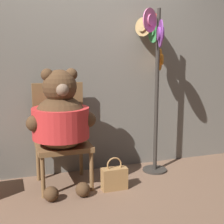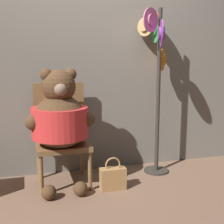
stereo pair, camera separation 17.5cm
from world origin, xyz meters
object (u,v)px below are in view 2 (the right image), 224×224
(teddy_bear, at_px, (60,119))
(handbag_on_ground, at_px, (113,178))
(chair, at_px, (61,132))
(hat_display_rack, at_px, (156,62))

(teddy_bear, xyz_separation_m, handbag_on_ground, (0.49, -0.18, -0.59))
(chair, bearing_deg, hat_display_rack, 0.10)
(hat_display_rack, bearing_deg, teddy_bear, -170.55)
(chair, height_order, teddy_bear, teddy_bear)
(handbag_on_ground, bearing_deg, chair, 142.14)
(hat_display_rack, bearing_deg, chair, -179.90)
(teddy_bear, relative_size, hat_display_rack, 0.66)
(chair, height_order, hat_display_rack, hat_display_rack)
(hat_display_rack, relative_size, handbag_on_ground, 5.44)
(chair, relative_size, handbag_on_ground, 3.12)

